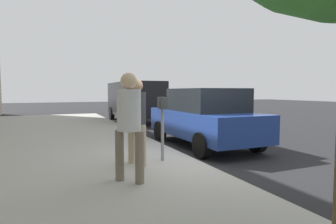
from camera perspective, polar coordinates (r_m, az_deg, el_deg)
The scene contains 7 objects.
ground_plane at distance 6.79m, azimuth 4.18°, elevation -10.13°, with size 80.00×80.00×0.00m, color #232326.
sidewalk_slab at distance 6.05m, azimuth -22.49°, elevation -11.51°, with size 28.00×6.00×0.15m, color #A8A59E.
parking_meter at distance 6.12m, azimuth -1.13°, elevation -0.61°, with size 0.36×0.12×1.41m.
pedestrian_at_meter at distance 5.81m, azimuth -6.43°, elevation -0.48°, with size 0.52×0.39×1.79m.
pedestrian_bystander at distance 4.70m, azimuth -7.97°, elevation -1.09°, with size 0.45×0.42×1.84m.
parked_sedan_near at distance 8.63m, azimuth 7.39°, elevation -1.03°, with size 4.40×1.98×1.77m.
parked_van_far at distance 15.55m, azimuth -6.91°, elevation 2.64°, with size 5.24×2.21×2.18m.
Camera 1 is at (-5.83, 3.05, 1.68)m, focal length 29.80 mm.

